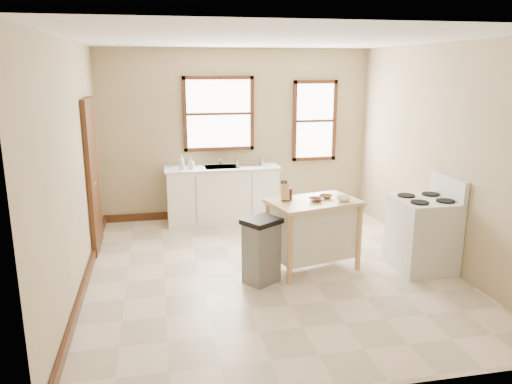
% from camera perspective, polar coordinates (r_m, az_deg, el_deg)
% --- Properties ---
extents(floor, '(5.00, 5.00, 0.00)m').
position_cam_1_polar(floor, '(6.39, 1.56, -8.91)').
color(floor, beige).
rests_on(floor, ground).
extents(ceiling, '(5.00, 5.00, 0.00)m').
position_cam_1_polar(ceiling, '(5.89, 1.75, 17.03)').
color(ceiling, white).
rests_on(ceiling, ground).
extents(wall_back, '(4.50, 0.04, 2.80)m').
position_cam_1_polar(wall_back, '(8.41, -2.22, 6.59)').
color(wall_back, tan).
rests_on(wall_back, ground).
extents(wall_left, '(0.04, 5.00, 2.80)m').
position_cam_1_polar(wall_left, '(5.91, -20.16, 2.51)').
color(wall_left, tan).
rests_on(wall_left, ground).
extents(wall_right, '(0.04, 5.00, 2.80)m').
position_cam_1_polar(wall_right, '(6.85, 20.37, 3.99)').
color(wall_right, tan).
rests_on(wall_right, ground).
extents(window_main, '(1.17, 0.06, 1.22)m').
position_cam_1_polar(window_main, '(8.31, -4.28, 8.90)').
color(window_main, '#411E11').
rests_on(window_main, wall_back).
extents(window_side, '(0.77, 0.06, 1.37)m').
position_cam_1_polar(window_side, '(8.68, 6.71, 8.07)').
color(window_side, '#411E11').
rests_on(window_side, wall_back).
extents(door_left, '(0.06, 0.90, 2.10)m').
position_cam_1_polar(door_left, '(7.23, -18.15, 1.84)').
color(door_left, '#411E11').
rests_on(door_left, ground).
extents(baseboard_back, '(4.50, 0.04, 0.12)m').
position_cam_1_polar(baseboard_back, '(8.66, -2.10, -2.26)').
color(baseboard_back, '#411E11').
rests_on(baseboard_back, ground).
extents(baseboard_left, '(0.04, 5.00, 0.12)m').
position_cam_1_polar(baseboard_left, '(6.29, -18.85, -9.51)').
color(baseboard_left, '#411E11').
rests_on(baseboard_left, ground).
extents(sink_counter, '(1.86, 0.62, 0.92)m').
position_cam_1_polar(sink_counter, '(8.25, -3.88, -0.22)').
color(sink_counter, white).
rests_on(sink_counter, ground).
extents(faucet, '(0.03, 0.03, 0.22)m').
position_cam_1_polar(faucet, '(8.31, -4.11, 3.89)').
color(faucet, silver).
rests_on(faucet, sink_counter).
extents(soap_bottle_a, '(0.10, 0.10, 0.22)m').
position_cam_1_polar(soap_bottle_a, '(7.99, -8.48, 3.38)').
color(soap_bottle_a, '#B2B2B2').
rests_on(soap_bottle_a, sink_counter).
extents(soap_bottle_b, '(0.10, 0.11, 0.18)m').
position_cam_1_polar(soap_bottle_b, '(8.02, -7.39, 3.27)').
color(soap_bottle_b, '#B2B2B2').
rests_on(soap_bottle_b, sink_counter).
extents(dish_rack, '(0.45, 0.35, 0.11)m').
position_cam_1_polar(dish_rack, '(8.22, -0.91, 3.42)').
color(dish_rack, silver).
rests_on(dish_rack, sink_counter).
extents(kitchen_island, '(1.22, 0.93, 0.89)m').
position_cam_1_polar(kitchen_island, '(6.36, 6.52, -4.83)').
color(kitchen_island, '#FCC694').
rests_on(kitchen_island, ground).
extents(knife_block, '(0.11, 0.11, 0.20)m').
position_cam_1_polar(knife_block, '(6.17, 3.30, -0.09)').
color(knife_block, tan).
rests_on(knife_block, kitchen_island).
extents(pepper_grinder, '(0.06, 0.06, 0.15)m').
position_cam_1_polar(pepper_grinder, '(6.19, 3.96, -0.29)').
color(pepper_grinder, '#3D1D10').
rests_on(pepper_grinder, kitchen_island).
extents(bowl_a, '(0.20, 0.20, 0.04)m').
position_cam_1_polar(bowl_a, '(6.19, 6.88, -0.87)').
color(bowl_a, brown).
rests_on(bowl_a, kitchen_island).
extents(bowl_b, '(0.23, 0.23, 0.04)m').
position_cam_1_polar(bowl_b, '(6.35, 8.01, -0.52)').
color(bowl_b, brown).
rests_on(bowl_b, kitchen_island).
extents(bowl_c, '(0.20, 0.20, 0.06)m').
position_cam_1_polar(bowl_c, '(6.25, 10.01, -0.77)').
color(bowl_c, white).
rests_on(bowl_c, kitchen_island).
extents(trash_bin, '(0.52, 0.51, 0.79)m').
position_cam_1_polar(trash_bin, '(5.92, 0.62, -6.73)').
color(trash_bin, '#5C5C59').
rests_on(trash_bin, ground).
extents(gas_stove, '(0.74, 0.74, 1.18)m').
position_cam_1_polar(gas_stove, '(6.60, 18.56, -3.45)').
color(gas_stove, silver).
rests_on(gas_stove, ground).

